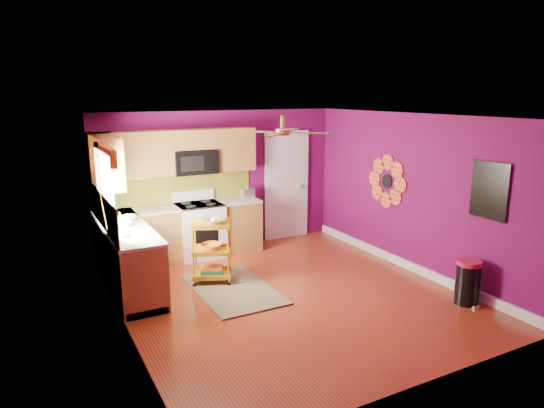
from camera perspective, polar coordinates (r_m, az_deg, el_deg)
ground at (r=7.02m, az=1.97°, el=-10.58°), size 5.00×5.00×0.00m
room_envelope at (r=6.55m, az=2.29°, el=2.67°), size 4.54×5.04×2.52m
lower_cabinets at (r=7.98m, az=-13.08°, el=-4.64°), size 2.81×2.31×0.94m
electric_range at (r=8.51m, az=-8.54°, el=-2.99°), size 0.76×0.66×1.13m
upper_cabinetry at (r=8.06m, az=-13.52°, el=5.46°), size 2.80×2.30×1.26m
left_window at (r=6.78m, az=-19.08°, el=3.21°), size 0.08×1.35×1.08m
panel_door at (r=9.42m, az=1.70°, el=2.08°), size 0.95×0.11×2.15m
right_wall_art at (r=7.67m, az=17.97°, el=2.13°), size 0.04×2.74×1.04m
ceiling_fan at (r=6.63m, az=1.26°, el=8.53°), size 1.01×1.01×0.26m
shag_rug at (r=7.18m, az=-4.58°, el=-9.95°), size 1.05×1.70×0.02m
rolling_cart at (r=7.31m, az=-7.07°, el=-5.29°), size 0.68×0.61×1.02m
trash_can at (r=7.13m, az=22.03°, el=-8.52°), size 0.33×0.35×0.61m
teal_kettle at (r=8.77m, az=-2.91°, el=1.25°), size 0.18×0.18×0.21m
toaster at (r=8.75m, az=-2.86°, el=1.27°), size 0.22×0.15×0.18m
soap_bottle_a at (r=7.23m, az=-17.44°, el=-1.73°), size 0.09×0.10×0.21m
soap_bottle_b at (r=7.19m, az=-16.63°, el=-1.84°), size 0.15×0.15×0.19m
counter_dish at (r=7.55m, az=-16.60°, el=-1.61°), size 0.27×0.27×0.07m
counter_cup at (r=6.68m, az=-16.96°, el=-3.34°), size 0.13×0.13×0.10m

